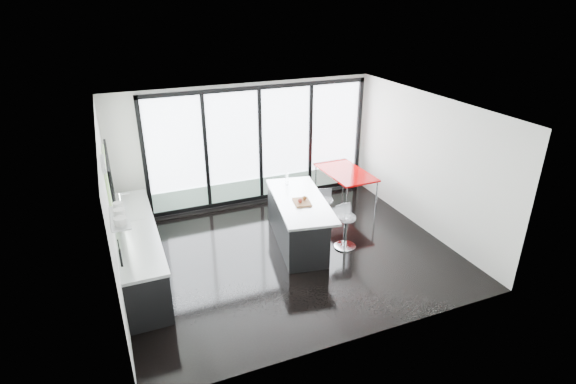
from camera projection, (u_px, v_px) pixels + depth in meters
name	position (u px, v px, depth m)	size (l,w,h in m)	color
floor	(289.00, 253.00, 8.58)	(6.00, 5.00, 0.00)	black
ceiling	(289.00, 109.00, 7.44)	(6.00, 5.00, 0.00)	white
wall_back	(259.00, 150.00, 10.24)	(6.00, 0.09, 2.80)	beige
wall_front	(362.00, 256.00, 5.90)	(6.00, 0.00, 2.80)	beige
wall_left	(110.00, 199.00, 7.14)	(0.26, 5.00, 2.80)	beige
wall_right	(426.00, 164.00, 9.05)	(0.00, 5.00, 2.80)	beige
counter_cabinets	(139.00, 251.00, 7.80)	(0.69, 3.24, 1.36)	black
island	(296.00, 220.00, 8.82)	(1.33, 2.38, 1.19)	black
bar_stool_near	(346.00, 232.00, 8.67)	(0.42, 0.42, 0.67)	silver
bar_stool_far	(325.00, 213.00, 9.46)	(0.39, 0.39, 0.62)	silver
red_table	(345.00, 188.00, 10.41)	(0.88, 1.54, 0.83)	#A30505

